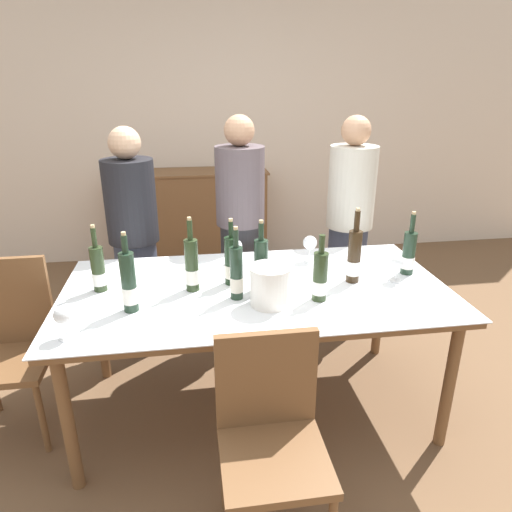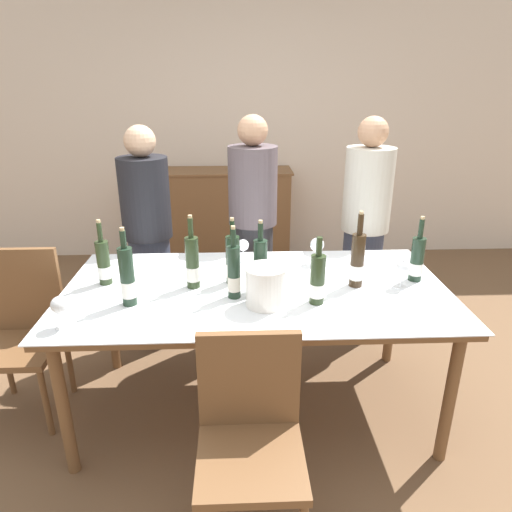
# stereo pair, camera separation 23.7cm
# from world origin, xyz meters

# --- Properties ---
(ground_plane) EXTENTS (12.00, 12.00, 0.00)m
(ground_plane) POSITION_xyz_m (0.00, 0.00, 0.00)
(ground_plane) COLOR brown
(back_wall) EXTENTS (8.00, 0.10, 2.80)m
(back_wall) POSITION_xyz_m (0.00, 2.63, 1.40)
(back_wall) COLOR beige
(back_wall) RESTS_ON ground_plane
(sideboard_cabinet) EXTENTS (1.54, 0.46, 0.97)m
(sideboard_cabinet) POSITION_xyz_m (-0.32, 2.34, 0.49)
(sideboard_cabinet) COLOR brown
(sideboard_cabinet) RESTS_ON ground_plane
(dining_table) EXTENTS (2.04, 1.07, 0.78)m
(dining_table) POSITION_xyz_m (0.00, 0.00, 0.72)
(dining_table) COLOR brown
(dining_table) RESTS_ON ground_plane
(ice_bucket) EXTENTS (0.21, 0.21, 0.20)m
(ice_bucket) POSITION_xyz_m (0.04, -0.20, 0.89)
(ice_bucket) COLOR white
(ice_bucket) RESTS_ON dining_table
(wine_bottle_0) EXTENTS (0.07, 0.07, 0.38)m
(wine_bottle_0) POSITION_xyz_m (0.02, -0.03, 0.91)
(wine_bottle_0) COLOR #1E3323
(wine_bottle_0) RESTS_ON dining_table
(wine_bottle_1) EXTENTS (0.08, 0.08, 0.37)m
(wine_bottle_1) POSITION_xyz_m (-0.12, 0.07, 0.90)
(wine_bottle_1) COLOR black
(wine_bottle_1) RESTS_ON dining_table
(wine_bottle_2) EXTENTS (0.07, 0.07, 0.38)m
(wine_bottle_2) POSITION_xyz_m (-0.12, -0.11, 0.91)
(wine_bottle_2) COLOR #1E3323
(wine_bottle_2) RESTS_ON dining_table
(wine_bottle_3) EXTENTS (0.08, 0.08, 0.34)m
(wine_bottle_3) POSITION_xyz_m (0.29, -0.19, 0.90)
(wine_bottle_3) COLOR #28381E
(wine_bottle_3) RESTS_ON dining_table
(wine_bottle_4) EXTENTS (0.07, 0.07, 0.42)m
(wine_bottle_4) POSITION_xyz_m (0.54, -0.00, 0.92)
(wine_bottle_4) COLOR #332314
(wine_bottle_4) RESTS_ON dining_table
(wine_bottle_5) EXTENTS (0.07, 0.07, 0.40)m
(wine_bottle_5) POSITION_xyz_m (-0.33, 0.02, 0.92)
(wine_bottle_5) COLOR #28381E
(wine_bottle_5) RESTS_ON dining_table
(wine_bottle_6) EXTENTS (0.07, 0.07, 0.40)m
(wine_bottle_6) POSITION_xyz_m (-0.63, -0.17, 0.92)
(wine_bottle_6) COLOR #1E3323
(wine_bottle_6) RESTS_ON dining_table
(wine_bottle_7) EXTENTS (0.07, 0.07, 0.36)m
(wine_bottle_7) POSITION_xyz_m (-0.82, 0.09, 0.90)
(wine_bottle_7) COLOR #28381E
(wine_bottle_7) RESTS_ON dining_table
(wine_bottle_8) EXTENTS (0.07, 0.07, 0.37)m
(wine_bottle_8) POSITION_xyz_m (0.88, 0.06, 0.90)
(wine_bottle_8) COLOR #1E3323
(wine_bottle_8) RESTS_ON dining_table
(wine_glass_0) EXTENTS (0.07, 0.07, 0.14)m
(wine_glass_0) POSITION_xyz_m (-0.06, 0.38, 0.88)
(wine_glass_0) COLOR white
(wine_glass_0) RESTS_ON dining_table
(wine_glass_1) EXTENTS (0.08, 0.08, 0.15)m
(wine_glass_1) POSITION_xyz_m (-0.88, -0.39, 0.89)
(wine_glass_1) COLOR white
(wine_glass_1) RESTS_ON dining_table
(wine_glass_2) EXTENTS (0.08, 0.08, 0.15)m
(wine_glass_2) POSITION_xyz_m (0.77, -0.03, 0.89)
(wine_glass_2) COLOR white
(wine_glass_2) RESTS_ON dining_table
(wine_glass_3) EXTENTS (0.08, 0.08, 0.16)m
(wine_glass_3) POSITION_xyz_m (0.38, 0.33, 0.89)
(wine_glass_3) COLOR white
(wine_glass_3) RESTS_ON dining_table
(chair_near_front) EXTENTS (0.42, 0.42, 0.89)m
(chair_near_front) POSITION_xyz_m (-0.06, -0.76, 0.52)
(chair_near_front) COLOR brown
(chair_near_front) RESTS_ON ground_plane
(chair_left_end) EXTENTS (0.42, 0.42, 0.95)m
(chair_left_end) POSITION_xyz_m (-1.32, 0.09, 0.53)
(chair_left_end) COLOR brown
(chair_left_end) RESTS_ON ground_plane
(person_host) EXTENTS (0.33, 0.33, 1.56)m
(person_host) POSITION_xyz_m (-0.71, 0.77, 0.78)
(person_host) COLOR #383F56
(person_host) RESTS_ON ground_plane
(person_guest_left) EXTENTS (0.33, 0.33, 1.61)m
(person_guest_left) POSITION_xyz_m (0.01, 0.80, 0.81)
(person_guest_left) COLOR #2D2D33
(person_guest_left) RESTS_ON ground_plane
(person_guest_right) EXTENTS (0.33, 0.33, 1.60)m
(person_guest_right) POSITION_xyz_m (0.80, 0.82, 0.80)
(person_guest_right) COLOR #383F56
(person_guest_right) RESTS_ON ground_plane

